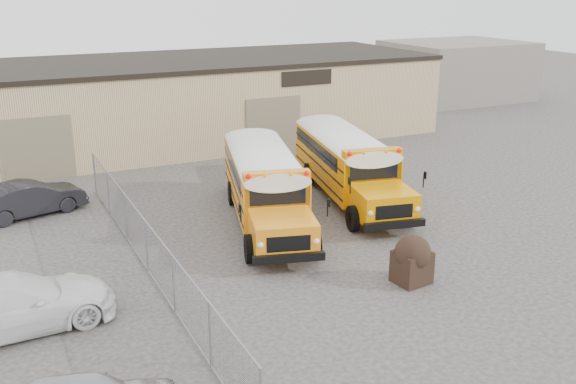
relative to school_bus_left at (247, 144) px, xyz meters
name	(u,v)px	position (x,y,z in m)	size (l,w,h in m)	color
ground	(357,272)	(-0.92, -11.29, -1.61)	(120.00, 120.00, 0.00)	#322F2E
warehouse	(174,100)	(-0.93, 8.70, 0.76)	(30.20, 10.20, 4.67)	#D2B282
chainlink_fence	(146,246)	(-6.92, -8.29, -0.71)	(0.07, 18.07, 1.81)	gray
distant_building_right	(456,70)	(23.08, 12.71, 0.59)	(10.00, 8.00, 4.40)	gray
school_bus_left	(247,144)	(0.00, 0.00, 0.00)	(4.81, 9.80, 2.79)	orange
school_bus_right	(310,130)	(3.99, 1.22, 0.02)	(4.28, 9.89, 2.82)	orange
tarp_bundle	(412,259)	(0.20, -12.61, -0.83)	(1.13, 1.13, 1.54)	black
car_white	(12,304)	(-11.03, -10.29, -0.84)	(2.16, 5.32, 1.54)	white
car_dark	(30,198)	(-9.75, -1.05, -0.92)	(1.47, 4.20, 1.39)	black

